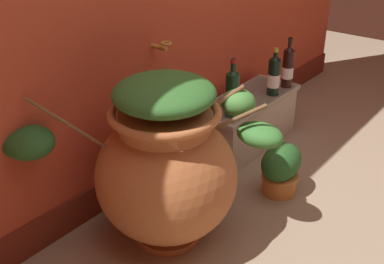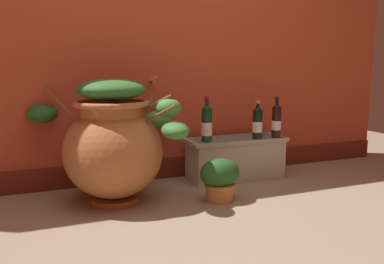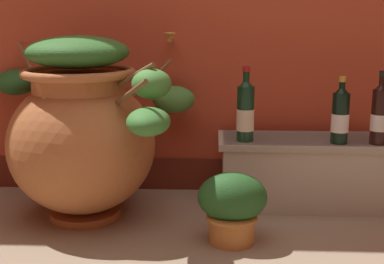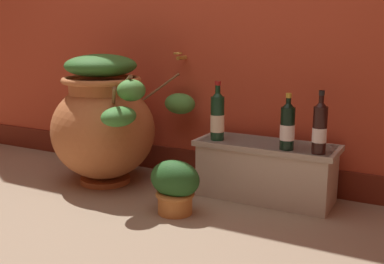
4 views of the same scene
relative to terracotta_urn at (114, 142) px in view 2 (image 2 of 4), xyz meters
name	(u,v)px [view 2 (image 2 of 4)]	position (x,y,z in m)	size (l,w,h in m)	color
ground_plane	(210,234)	(0.38, -0.70, -0.40)	(7.00, 7.00, 0.00)	gray
back_wall	(148,13)	(0.38, 0.50, 0.89)	(4.40, 0.33, 2.60)	#B74228
terracotta_urn	(114,142)	(0.00, 0.00, 0.00)	(1.01, 0.89, 0.81)	#B26638
stone_ledge	(235,156)	(0.99, 0.19, -0.22)	(0.80, 0.31, 0.33)	beige
wine_bottle_left	(207,123)	(0.72, 0.13, 0.07)	(0.08, 0.08, 0.34)	black
wine_bottle_middle	(276,120)	(1.30, 0.10, 0.07)	(0.07, 0.07, 0.33)	black
wine_bottle_right	(257,122)	(1.13, 0.10, 0.06)	(0.08, 0.08, 0.30)	black
potted_shrub	(220,179)	(0.65, -0.24, -0.25)	(0.27, 0.21, 0.29)	#CC7F3D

